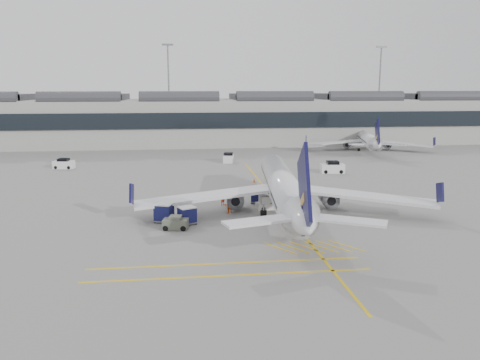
{
  "coord_description": "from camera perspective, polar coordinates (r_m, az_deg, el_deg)",
  "views": [
    {
      "loc": [
        -1.14,
        -45.35,
        13.85
      ],
      "look_at": [
        4.78,
        4.09,
        4.0
      ],
      "focal_mm": 35.0,
      "sensor_mm": 36.0,
      "label": 1
    }
  ],
  "objects": [
    {
      "name": "service_van_mid",
      "position": [
        88.39,
        -1.42,
        2.7
      ],
      "size": [
        2.36,
        3.79,
        1.81
      ],
      "rotation": [
        0.0,
        0.0,
        1.39
      ],
      "color": "silver",
      "rests_on": "ground"
    },
    {
      "name": "light_masts",
      "position": [
        131.36,
        -7.19,
        11.39
      ],
      "size": [
        113.0,
        0.6,
        25.45
      ],
      "color": "slate",
      "rests_on": "ground"
    },
    {
      "name": "ramp_agent_b",
      "position": [
        52.48,
        -1.45,
        -3.05
      ],
      "size": [
        1.16,
        1.1,
        1.9
      ],
      "primitive_type": "imported",
      "rotation": [
        0.0,
        0.0,
        3.72
      ],
      "color": "#EA570C",
      "rests_on": "ground"
    },
    {
      "name": "service_van_right",
      "position": [
        78.76,
        11.21,
        1.49
      ],
      "size": [
        3.97,
        2.27,
        1.95
      ],
      "rotation": [
        0.0,
        0.0,
        -0.1
      ],
      "color": "silver",
      "rests_on": "ground"
    },
    {
      "name": "airliner_main",
      "position": [
        52.47,
        5.31,
        -0.95
      ],
      "size": [
        33.31,
        36.56,
        9.73
      ],
      "rotation": [
        0.0,
        0.0,
        -0.1
      ],
      "color": "silver",
      "rests_on": "ground"
    },
    {
      "name": "pushback_tug",
      "position": [
        47.11,
        -7.86,
        -5.24
      ],
      "size": [
        2.66,
        1.89,
        1.37
      ],
      "rotation": [
        0.0,
        0.0,
        -0.18
      ],
      "color": "#575B4D",
      "rests_on": "ground"
    },
    {
      "name": "baggage_cart_a",
      "position": [
        57.09,
        2.19,
        -1.87
      ],
      "size": [
        1.98,
        1.76,
        1.79
      ],
      "rotation": [
        0.0,
        0.0,
        -0.24
      ],
      "color": "gray",
      "rests_on": "ground"
    },
    {
      "name": "baggage_cart_b",
      "position": [
        49.6,
        -9.25,
        -3.89
      ],
      "size": [
        2.32,
        2.13,
        1.99
      ],
      "rotation": [
        0.0,
        0.0,
        -0.37
      ],
      "color": "gray",
      "rests_on": "ground"
    },
    {
      "name": "airliner_far",
      "position": [
        108.77,
        15.26,
        4.76
      ],
      "size": [
        27.39,
        30.27,
        8.18
      ],
      "rotation": [
        0.0,
        0.0,
        -0.24
      ],
      "color": "silver",
      "rests_on": "ground"
    },
    {
      "name": "service_van_left",
      "position": [
        87.09,
        -20.69,
        1.84
      ],
      "size": [
        3.65,
        2.2,
        1.77
      ],
      "rotation": [
        0.0,
        0.0,
        -0.15
      ],
      "color": "silver",
      "rests_on": "ground"
    },
    {
      "name": "apron_markings",
      "position": [
        58.14,
        4.43,
        -2.62
      ],
      "size": [
        0.25,
        60.0,
        0.01
      ],
      "primitive_type": "cube",
      "color": "gold",
      "rests_on": "ground"
    },
    {
      "name": "safety_cone_engine",
      "position": [
        52.08,
        9.31,
        -4.07
      ],
      "size": [
        0.39,
        0.39,
        0.55
      ],
      "primitive_type": "cone",
      "color": "#F24C0A",
      "rests_on": "ground"
    },
    {
      "name": "safety_cone_nose",
      "position": [
        69.68,
        1.73,
        -0.05
      ],
      "size": [
        0.39,
        0.39,
        0.55
      ],
      "primitive_type": "cone",
      "color": "#F24C0A",
      "rests_on": "ground"
    },
    {
      "name": "baggage_cart_c",
      "position": [
        51.07,
        -9.37,
        -3.72
      ],
      "size": [
        1.83,
        1.66,
        1.58
      ],
      "rotation": [
        0.0,
        0.0,
        0.34
      ],
      "color": "gray",
      "rests_on": "ground"
    },
    {
      "name": "ramp_agent_a",
      "position": [
        56.08,
        -2.1,
        -2.17
      ],
      "size": [
        0.77,
        0.76,
        1.8
      ],
      "primitive_type": "imported",
      "rotation": [
        0.0,
        0.0,
        0.76
      ],
      "color": "red",
      "rests_on": "ground"
    },
    {
      "name": "ground",
      "position": [
        47.44,
        -5.17,
        -5.83
      ],
      "size": [
        220.0,
        220.0,
        0.0
      ],
      "primitive_type": "plane",
      "color": "gray",
      "rests_on": "ground"
    },
    {
      "name": "terminal",
      "position": [
        117.54,
        -6.3,
        7.36
      ],
      "size": [
        200.0,
        20.45,
        12.4
      ],
      "color": "#9E9E99",
      "rests_on": "ground"
    },
    {
      "name": "belt_loader",
      "position": [
        54.66,
        3.99,
        -2.89
      ],
      "size": [
        4.95,
        2.09,
        1.98
      ],
      "rotation": [
        0.0,
        0.0,
        0.13
      ],
      "color": "silver",
      "rests_on": "ground"
    },
    {
      "name": "baggage_cart_d",
      "position": [
        48.55,
        -6.46,
        -4.25
      ],
      "size": [
        2.21,
        2.07,
        1.84
      ],
      "rotation": [
        0.0,
        0.0,
        0.46
      ],
      "color": "gray",
      "rests_on": "ground"
    }
  ]
}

